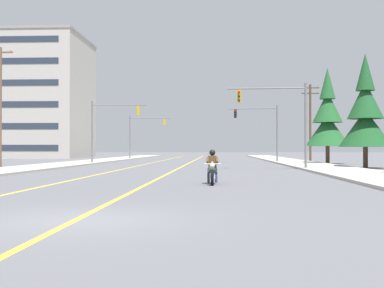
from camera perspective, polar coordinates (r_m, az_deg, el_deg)
The scene contains 15 objects.
ground_plane at distance 11.09m, azimuth -12.43°, elevation -8.29°, with size 400.00×400.00×0.00m, color #5B5B60.
lane_stripe_center at distance 55.70m, azimuth -0.15°, elevation -2.05°, with size 0.16×100.00×0.01m, color yellow.
lane_stripe_left at distance 56.05m, azimuth -4.18°, elevation -2.04°, with size 0.16×100.00×0.01m, color yellow.
sidewalk_kerb_right at distance 51.25m, azimuth 11.96°, elevation -2.10°, with size 4.40×110.00×0.14m, color #ADA89E.
sidewalk_kerb_left at distance 52.48m, azimuth -12.40°, elevation -2.06°, with size 4.40×110.00×0.14m, color #ADA89E.
motorcycle_with_rider at distance 21.60m, azimuth 2.28°, elevation -2.94°, with size 0.70×2.19×1.46m.
traffic_signal_near_right at distance 37.34m, azimuth 10.04°, elevation 3.56°, with size 5.69×0.45×6.20m.
traffic_signal_near_left at distance 51.39m, azimuth -9.33°, elevation 2.43°, with size 5.51×0.50×6.20m.
traffic_signal_mid_right at distance 55.91m, azimuth 7.89°, elevation 2.19°, with size 5.38×0.53×6.20m.
traffic_signal_mid_left at distance 73.06m, azimuth -5.60°, elevation 1.58°, with size 5.88×0.52×6.20m.
utility_pole_left_near at distance 43.34m, azimuth -20.62°, elevation 4.11°, with size 2.02×0.26×9.54m.
utility_pole_right_far at distance 61.49m, azimuth 13.06°, elevation 2.64°, with size 2.11×0.26×9.02m.
conifer_tree_right_verge_near at distance 41.16m, azimuth 18.77°, elevation 3.03°, with size 3.99×3.99×8.79m.
conifer_tree_right_verge_far at distance 51.72m, azimuth 14.88°, elevation 2.63°, with size 4.28×4.28×9.43m.
apartment_building_far_left_block at distance 88.45m, azimuth -18.52°, elevation 4.93°, with size 21.11×16.40×19.70m.
Camera 1 is at (2.91, -10.60, 1.50)m, focal length 47.81 mm.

